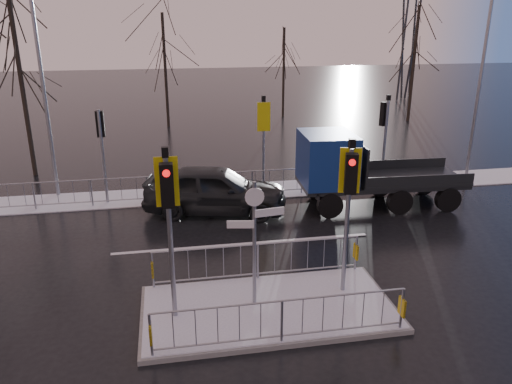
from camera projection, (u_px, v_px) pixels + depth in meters
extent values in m
plane|color=black|center=(268.00, 311.00, 11.95)|extent=(120.00, 120.00, 0.00)
cube|color=white|center=(225.00, 193.00, 19.92)|extent=(30.00, 2.00, 0.04)
cube|color=silver|center=(244.00, 244.00, 15.47)|extent=(8.00, 0.15, 0.01)
cube|color=slate|center=(268.00, 309.00, 11.93)|extent=(6.00, 3.00, 0.12)
cube|color=white|center=(268.00, 306.00, 11.90)|extent=(5.85, 2.85, 0.03)
cube|color=gold|center=(151.00, 333.00, 9.99)|extent=(0.05, 0.28, 0.42)
cube|color=gold|center=(402.00, 307.00, 10.90)|extent=(0.05, 0.28, 0.42)
cube|color=gold|center=(152.00, 269.00, 12.55)|extent=(0.05, 0.28, 0.42)
cube|color=gold|center=(356.00, 252.00, 13.46)|extent=(0.05, 0.28, 0.42)
cylinder|color=gray|center=(171.00, 241.00, 10.90)|extent=(0.11, 0.11, 3.80)
cube|color=black|center=(167.00, 186.00, 10.29)|extent=(0.28, 0.22, 0.95)
cylinder|color=red|center=(166.00, 173.00, 10.09)|extent=(0.16, 0.04, 0.16)
cube|color=#D3C20C|center=(167.00, 182.00, 10.52)|extent=(0.50, 0.03, 1.10)
cube|color=black|center=(165.00, 152.00, 10.23)|extent=(0.14, 0.14, 0.22)
cylinder|color=gray|center=(347.00, 223.00, 12.00)|extent=(0.11, 0.11, 3.70)
cube|color=black|center=(351.00, 174.00, 11.40)|extent=(0.33, 0.28, 0.95)
cylinder|color=red|center=(352.00, 162.00, 11.20)|extent=(0.16, 0.08, 0.16)
cube|color=#D3C20C|center=(350.00, 171.00, 11.64)|extent=(0.49, 0.16, 1.10)
cube|color=black|center=(352.00, 143.00, 11.35)|extent=(0.14, 0.14, 0.22)
cylinder|color=gray|center=(254.00, 245.00, 11.53)|extent=(0.09, 0.09, 3.10)
cube|color=silver|center=(269.00, 212.00, 11.32)|extent=(0.70, 0.14, 0.18)
cube|color=silver|center=(240.00, 224.00, 11.29)|extent=(0.62, 0.15, 0.18)
cylinder|color=silver|center=(255.00, 197.00, 11.10)|extent=(0.44, 0.03, 0.44)
cylinder|color=gray|center=(103.00, 157.00, 18.29)|extent=(0.11, 0.11, 3.50)
cube|color=black|center=(100.00, 124.00, 18.06)|extent=(0.28, 0.22, 0.95)
cylinder|color=red|center=(100.00, 115.00, 18.06)|extent=(0.16, 0.04, 0.16)
cylinder|color=gray|center=(263.00, 148.00, 19.29)|extent=(0.11, 0.11, 3.60)
cube|color=black|center=(263.00, 116.00, 19.04)|extent=(0.28, 0.22, 0.95)
cylinder|color=red|center=(262.00, 107.00, 19.04)|extent=(0.16, 0.04, 0.16)
cube|color=#D3C20C|center=(264.00, 117.00, 18.81)|extent=(0.50, 0.03, 1.10)
cube|color=black|center=(264.00, 99.00, 18.65)|extent=(0.14, 0.14, 0.22)
cylinder|color=gray|center=(384.00, 144.00, 20.15)|extent=(0.11, 0.11, 3.50)
cube|color=black|center=(384.00, 114.00, 19.91)|extent=(0.33, 0.28, 0.95)
cylinder|color=red|center=(383.00, 106.00, 19.90)|extent=(0.16, 0.08, 0.16)
cube|color=black|center=(389.00, 98.00, 19.53)|extent=(0.14, 0.14, 0.22)
imported|color=black|center=(215.00, 190.00, 17.71)|extent=(5.36, 3.13, 1.71)
cylinder|color=black|center=(330.00, 205.00, 17.37)|extent=(0.92, 0.31, 0.91)
cylinder|color=black|center=(316.00, 188.00, 19.16)|extent=(0.92, 0.31, 0.91)
cylinder|color=black|center=(400.00, 202.00, 17.69)|extent=(0.92, 0.31, 0.91)
cylinder|color=black|center=(380.00, 185.00, 19.48)|extent=(0.92, 0.31, 0.91)
cylinder|color=black|center=(448.00, 199.00, 17.92)|extent=(0.92, 0.31, 0.91)
cylinder|color=black|center=(424.00, 183.00, 19.71)|extent=(0.92, 0.31, 0.91)
cube|color=black|center=(381.00, 182.00, 18.39)|extent=(6.10, 2.37, 0.15)
cube|color=navy|center=(327.00, 159.00, 17.80)|extent=(1.92, 2.27, 1.82)
cube|color=black|center=(352.00, 148.00, 17.79)|extent=(0.12, 1.82, 1.00)
cube|color=#2D3033|center=(311.00, 186.00, 18.07)|extent=(0.21, 2.10, 0.32)
cube|color=black|center=(407.00, 178.00, 18.48)|extent=(4.10, 2.37, 0.11)
cube|color=black|center=(357.00, 161.00, 17.99)|extent=(0.17, 2.19, 1.37)
cylinder|color=black|center=(23.00, 92.00, 20.97)|extent=(0.20, 0.20, 7.36)
cylinder|color=black|center=(165.00, 71.00, 30.87)|extent=(0.19, 0.19, 6.90)
cylinder|color=black|center=(284.00, 73.00, 34.23)|extent=(0.16, 0.16, 5.98)
cylinder|color=black|center=(413.00, 65.00, 32.57)|extent=(0.20, 0.20, 7.36)
cylinder|color=gray|center=(479.00, 86.00, 20.28)|extent=(0.14, 0.14, 8.00)
cylinder|color=gray|center=(44.00, 90.00, 18.30)|extent=(0.14, 0.14, 8.20)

